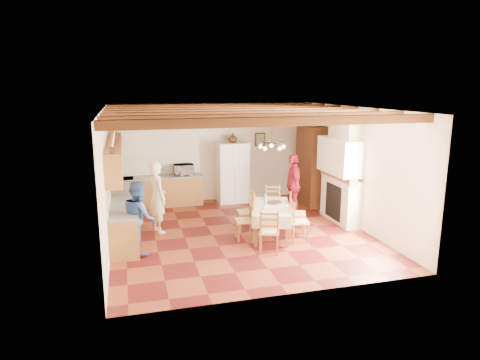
% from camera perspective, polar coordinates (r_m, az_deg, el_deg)
% --- Properties ---
extents(floor, '(6.00, 6.50, 0.02)m').
position_cam_1_polar(floor, '(10.49, -0.10, -7.11)').
color(floor, '#4D1111').
rests_on(floor, ground).
extents(ceiling, '(6.00, 6.50, 0.02)m').
position_cam_1_polar(ceiling, '(9.89, -0.11, 9.60)').
color(ceiling, white).
rests_on(ceiling, ground).
extents(wall_back, '(6.00, 0.02, 3.00)m').
position_cam_1_polar(wall_back, '(13.21, -3.79, 3.70)').
color(wall_back, beige).
rests_on(wall_back, ground).
extents(wall_front, '(6.00, 0.02, 3.00)m').
position_cam_1_polar(wall_front, '(7.08, 6.79, -4.06)').
color(wall_front, beige).
rests_on(wall_front, ground).
extents(wall_left, '(0.02, 6.50, 3.00)m').
position_cam_1_polar(wall_left, '(9.76, -17.43, 0.04)').
color(wall_left, beige).
rests_on(wall_left, ground).
extents(wall_right, '(0.02, 6.50, 3.00)m').
position_cam_1_polar(wall_right, '(11.23, 14.90, 1.76)').
color(wall_right, beige).
rests_on(wall_right, ground).
extents(ceiling_beams, '(6.00, 6.30, 0.16)m').
position_cam_1_polar(ceiling_beams, '(9.90, -0.11, 9.03)').
color(ceiling_beams, '#3B210D').
rests_on(ceiling_beams, ground).
extents(lower_cabinets_left, '(0.60, 4.30, 0.86)m').
position_cam_1_polar(lower_cabinets_left, '(11.03, -15.28, -4.17)').
color(lower_cabinets_left, brown).
rests_on(lower_cabinets_left, ground).
extents(lower_cabinets_back, '(2.30, 0.60, 0.86)m').
position_cam_1_polar(lower_cabinets_back, '(12.90, -10.21, -1.52)').
color(lower_cabinets_back, brown).
rests_on(lower_cabinets_back, ground).
extents(countertop_left, '(0.62, 4.30, 0.04)m').
position_cam_1_polar(countertop_left, '(10.91, -15.41, -1.91)').
color(countertop_left, slate).
rests_on(countertop_left, lower_cabinets_left).
extents(countertop_back, '(2.34, 0.62, 0.04)m').
position_cam_1_polar(countertop_back, '(12.81, -10.28, 0.43)').
color(countertop_back, slate).
rests_on(countertop_back, lower_cabinets_back).
extents(backsplash_left, '(0.03, 4.30, 0.60)m').
position_cam_1_polar(backsplash_left, '(10.85, -17.01, -0.35)').
color(backsplash_left, beige).
rests_on(backsplash_left, ground).
extents(backsplash_back, '(2.30, 0.03, 0.60)m').
position_cam_1_polar(backsplash_back, '(13.02, -10.45, 2.06)').
color(backsplash_back, beige).
rests_on(backsplash_back, ground).
extents(upper_cabinets, '(0.35, 4.20, 0.70)m').
position_cam_1_polar(upper_cabinets, '(10.72, -16.38, 3.08)').
color(upper_cabinets, brown).
rests_on(upper_cabinets, ground).
extents(fireplace, '(0.56, 1.60, 2.80)m').
position_cam_1_polar(fireplace, '(11.28, 13.09, 1.39)').
color(fireplace, beige).
rests_on(fireplace, ground).
extents(wall_picture, '(0.34, 0.03, 0.42)m').
position_cam_1_polar(wall_picture, '(13.52, 2.70, 5.42)').
color(wall_picture, '#301D14').
rests_on(wall_picture, ground).
extents(refrigerator, '(0.94, 0.78, 1.83)m').
position_cam_1_polar(refrigerator, '(13.09, -1.08, 1.06)').
color(refrigerator, silver).
rests_on(refrigerator, floor).
extents(hutch, '(0.55, 1.31, 2.36)m').
position_cam_1_polar(hutch, '(12.92, 9.42, 1.93)').
color(hutch, '#3C2612').
rests_on(hutch, floor).
extents(dining_table, '(1.32, 1.85, 0.73)m').
position_cam_1_polar(dining_table, '(10.14, 4.14, -3.92)').
color(dining_table, beige).
rests_on(dining_table, floor).
extents(chandelier, '(0.47, 0.47, 0.03)m').
position_cam_1_polar(chandelier, '(9.81, 4.28, 5.08)').
color(chandelier, black).
rests_on(chandelier, ground).
extents(chair_left_near, '(0.44, 0.45, 0.96)m').
position_cam_1_polar(chair_left_near, '(9.91, 0.60, -5.31)').
color(chair_left_near, brown).
rests_on(chair_left_near, floor).
extents(chair_left_far, '(0.43, 0.45, 0.96)m').
position_cam_1_polar(chair_left_far, '(10.58, 0.79, -4.15)').
color(chair_left_far, brown).
rests_on(chair_left_far, floor).
extents(chair_right_near, '(0.47, 0.49, 0.96)m').
position_cam_1_polar(chair_right_near, '(9.93, 7.93, -5.39)').
color(chair_right_near, brown).
rests_on(chair_right_near, floor).
extents(chair_right_far, '(0.53, 0.54, 0.96)m').
position_cam_1_polar(chair_right_far, '(10.53, 7.63, -4.34)').
color(chair_right_far, brown).
rests_on(chair_right_far, floor).
extents(chair_end_near, '(0.53, 0.52, 0.96)m').
position_cam_1_polar(chair_end_near, '(9.19, 3.91, -6.76)').
color(chair_end_near, brown).
rests_on(chair_end_near, floor).
extents(chair_end_far, '(0.53, 0.52, 0.96)m').
position_cam_1_polar(chair_end_far, '(11.22, 4.35, -3.21)').
color(chair_end_far, brown).
rests_on(chair_end_far, floor).
extents(person_man, '(0.59, 0.74, 1.75)m').
position_cam_1_polar(person_man, '(10.49, -10.97, -2.27)').
color(person_man, beige).
rests_on(person_man, floor).
extents(person_woman_blue, '(0.76, 0.88, 1.57)m').
position_cam_1_polar(person_woman_blue, '(9.33, -13.33, -4.83)').
color(person_woman_blue, '#2F4F8F').
rests_on(person_woman_blue, floor).
extents(person_woman_red, '(0.56, 1.05, 1.71)m').
position_cam_1_polar(person_woman_red, '(11.81, 7.09, -0.60)').
color(person_woman_red, '#B11C37').
rests_on(person_woman_red, floor).
extents(microwave, '(0.58, 0.40, 0.32)m').
position_cam_1_polar(microwave, '(12.84, -7.51, 1.38)').
color(microwave, silver).
rests_on(microwave, countertop_back).
extents(fridge_vase, '(0.32, 0.32, 0.29)m').
position_cam_1_polar(fridge_vase, '(12.93, -0.97, 5.68)').
color(fridge_vase, '#3C2612').
rests_on(fridge_vase, refrigerator).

